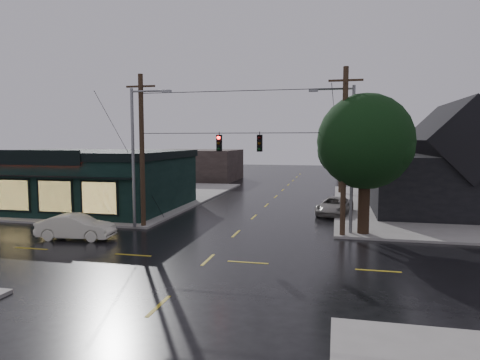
% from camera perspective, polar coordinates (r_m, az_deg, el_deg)
% --- Properties ---
extents(ground_plane, '(160.00, 160.00, 0.00)m').
position_cam_1_polar(ground_plane, '(21.41, -4.29, -10.58)').
color(ground_plane, black).
extents(sidewalk_nw, '(28.00, 28.00, 0.15)m').
position_cam_1_polar(sidewalk_nw, '(47.82, -20.43, -1.93)').
color(sidewalk_nw, gray).
rests_on(sidewalk_nw, ground).
extents(pizza_shop, '(16.30, 12.34, 4.90)m').
position_cam_1_polar(pizza_shop, '(38.96, -20.05, 0.17)').
color(pizza_shop, black).
rests_on(pizza_shop, ground).
extents(ne_building, '(12.60, 11.60, 8.75)m').
position_cam_1_polar(ne_building, '(37.78, 26.43, 2.69)').
color(ne_building, black).
rests_on(ne_building, ground).
extents(corner_tree, '(5.80, 5.80, 8.54)m').
position_cam_1_polar(corner_tree, '(26.98, 16.39, 4.89)').
color(corner_tree, black).
rests_on(corner_tree, ground).
extents(utility_pole_nw, '(2.00, 0.32, 10.15)m').
position_cam_1_polar(utility_pole_nw, '(29.62, -12.72, -6.20)').
color(utility_pole_nw, '#2F2214').
rests_on(utility_pole_nw, ground).
extents(utility_pole_ne, '(2.00, 0.32, 10.15)m').
position_cam_1_polar(utility_pole_ne, '(26.83, 13.47, -7.43)').
color(utility_pole_ne, '#2F2214').
rests_on(utility_pole_ne, ground).
extents(utility_pole_far_a, '(2.00, 0.32, 9.65)m').
position_cam_1_polar(utility_pole_far_a, '(48.04, 13.15, -1.79)').
color(utility_pole_far_a, '#2F2214').
rests_on(utility_pole_far_a, ground).
extents(utility_pole_far_b, '(2.00, 0.32, 9.15)m').
position_cam_1_polar(utility_pole_far_b, '(67.93, 13.04, 0.28)').
color(utility_pole_far_b, '#2F2214').
rests_on(utility_pole_far_b, ground).
extents(utility_pole_far_c, '(2.00, 0.32, 9.15)m').
position_cam_1_polar(utility_pole_far_c, '(87.87, 12.98, 1.42)').
color(utility_pole_far_c, '#2F2214').
rests_on(utility_pole_far_c, ground).
extents(span_signal_assembly, '(13.00, 0.48, 1.23)m').
position_cam_1_polar(span_signal_assembly, '(26.84, -0.11, 5.00)').
color(span_signal_assembly, black).
rests_on(span_signal_assembly, ground).
extents(streetlight_nw, '(5.40, 0.30, 9.15)m').
position_cam_1_polar(streetlight_nw, '(29.13, -13.85, -6.42)').
color(streetlight_nw, gray).
rests_on(streetlight_nw, ground).
extents(streetlight_ne, '(5.40, 0.30, 9.15)m').
position_cam_1_polar(streetlight_ne, '(27.53, 14.50, -7.12)').
color(streetlight_ne, gray).
rests_on(streetlight_ne, ground).
extents(bg_building_west, '(12.00, 10.00, 4.40)m').
position_cam_1_polar(bg_building_west, '(63.06, -5.86, 2.02)').
color(bg_building_west, '#2E2421').
rests_on(bg_building_west, ground).
extents(bg_building_east, '(14.00, 12.00, 5.60)m').
position_cam_1_polar(bg_building_east, '(65.51, 21.45, 2.32)').
color(bg_building_east, '#28282D').
rests_on(bg_building_east, ground).
extents(sedan_cream, '(4.62, 2.05, 1.47)m').
position_cam_1_polar(sedan_cream, '(27.26, -21.04, -5.86)').
color(sedan_cream, silver).
rests_on(sedan_cream, ground).
extents(suv_silver, '(3.19, 5.26, 1.36)m').
position_cam_1_polar(suv_silver, '(34.49, 12.50, -3.41)').
color(suv_silver, gray).
rests_on(suv_silver, ground).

